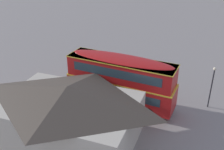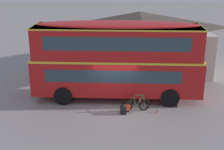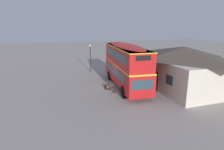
{
  "view_description": "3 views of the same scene",
  "coord_description": "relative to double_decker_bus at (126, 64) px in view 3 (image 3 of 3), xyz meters",
  "views": [
    {
      "loc": [
        -7.17,
        21.3,
        13.56
      ],
      "look_at": [
        1.46,
        0.25,
        2.29
      ],
      "focal_mm": 41.8,
      "sensor_mm": 36.0,
      "label": 1
    },
    {
      "loc": [
        -0.3,
        -16.96,
        7.8
      ],
      "look_at": [
        -0.16,
        0.53,
        1.79
      ],
      "focal_mm": 50.61,
      "sensor_mm": 36.0,
      "label": 2
    },
    {
      "loc": [
        19.56,
        -5.94,
        6.84
      ],
      "look_at": [
        0.5,
        -0.35,
        1.57
      ],
      "focal_mm": 30.49,
      "sensor_mm": 36.0,
      "label": 3
    }
  ],
  "objects": [
    {
      "name": "backpack_on_ground",
      "position": [
        0.3,
        -2.37,
        -2.36
      ],
      "size": [
        0.34,
        0.34,
        0.56
      ],
      "color": "black",
      "rests_on": "ground"
    },
    {
      "name": "double_decker_bus",
      "position": [
        0.0,
        0.0,
        0.0
      ],
      "size": [
        10.28,
        3.08,
        4.79
      ],
      "color": "black",
      "rests_on": "ground"
    },
    {
      "name": "touring_bicycle",
      "position": [
        0.96,
        -2.05,
        -2.27
      ],
      "size": [
        1.71,
        0.73,
        1.05
      ],
      "color": "black",
      "rests_on": "ground"
    },
    {
      "name": "ground_plane",
      "position": [
        -0.15,
        -1.36,
        -2.64
      ],
      "size": [
        120.0,
        120.0,
        0.0
      ],
      "primitive_type": "plane",
      "color": "gray"
    },
    {
      "name": "water_bottle_red_squeeze",
      "position": [
        2.23,
        -2.22,
        -2.55
      ],
      "size": [
        0.07,
        0.07,
        0.21
      ],
      "color": "#D84C33",
      "rests_on": "ground"
    },
    {
      "name": "street_lamp",
      "position": [
        -7.83,
        -2.58,
        -0.08
      ],
      "size": [
        0.28,
        0.28,
        4.07
      ],
      "color": "black",
      "rests_on": "ground"
    },
    {
      "name": "pub_building",
      "position": [
        1.85,
        6.04,
        -0.32
      ],
      "size": [
        10.66,
        7.55,
        4.57
      ],
      "color": "beige",
      "rests_on": "ground"
    }
  ]
}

